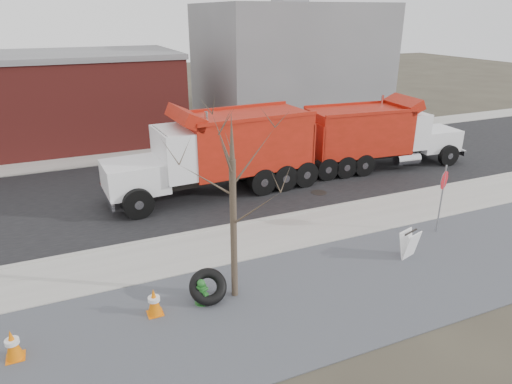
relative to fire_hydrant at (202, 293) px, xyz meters
name	(u,v)px	position (x,y,z in m)	size (l,w,h in m)	color
ground	(292,236)	(4.15, 2.60, -0.35)	(120.00, 120.00, 0.00)	#383328
gravel_verge	(349,286)	(4.15, -0.90, -0.33)	(60.00, 5.00, 0.03)	slate
sidewalk	(289,232)	(4.15, 2.85, -0.32)	(60.00, 2.50, 0.06)	#9E9B93
curb	(274,218)	(4.15, 4.15, -0.29)	(60.00, 0.15, 0.11)	#9E9B93
road	(230,180)	(4.15, 8.90, -0.34)	(60.00, 9.40, 0.02)	black
far_sidewalk	(196,149)	(4.15, 14.60, -0.32)	(60.00, 2.00, 0.06)	#9E9B93
building_grey	(288,62)	(13.15, 20.60, 3.65)	(12.00, 10.00, 8.00)	gray
building_brick	(0,102)	(-5.85, 19.60, 2.31)	(20.20, 8.20, 5.30)	maroon
bare_tree	(233,186)	(0.95, 0.00, 2.95)	(3.20, 3.20, 5.20)	#382D23
fire_hydrant	(202,293)	(0.00, 0.00, 0.00)	(0.43, 0.42, 0.76)	#2A6F2B
truck_tire	(208,287)	(0.20, 0.06, 0.11)	(1.12, 1.02, 0.95)	black
stop_sign	(443,187)	(9.07, 0.80, 1.40)	(0.63, 0.34, 2.54)	gray
sandwich_board	(409,244)	(6.85, -0.26, 0.14)	(0.76, 0.59, 0.92)	white
traffic_cone_near	(13,345)	(-4.57, -0.33, 0.04)	(0.41, 0.41, 0.78)	orange
traffic_cone_far	(154,302)	(-1.28, 0.03, 0.04)	(0.41, 0.41, 0.78)	orange
dump_truck_red_a	(377,133)	(11.65, 7.83, 1.42)	(8.66, 3.04, 3.47)	black
dump_truck_red_b	(221,149)	(3.30, 7.66, 1.60)	(9.22, 3.12, 3.84)	black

